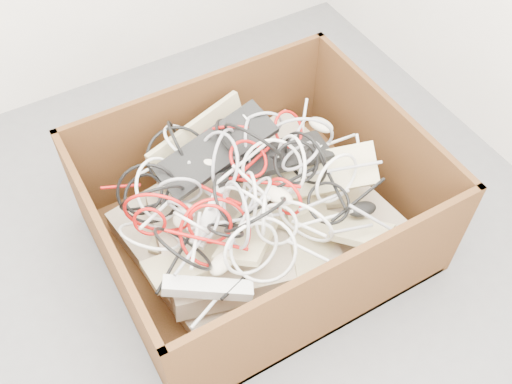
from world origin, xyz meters
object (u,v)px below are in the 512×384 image
power_strip_right (208,288)px  power_strip_left (212,213)px  cardboard_box (255,224)px  vga_plug (339,163)px

power_strip_right → power_strip_left: bearing=88.3°
cardboard_box → power_strip_left: (-0.18, -0.02, 0.22)m
power_strip_right → vga_plug: (0.67, 0.23, 0.01)m
power_strip_left → cardboard_box: bearing=-31.4°
cardboard_box → vga_plug: (0.35, -0.04, 0.20)m
power_strip_right → cardboard_box: bearing=67.5°
power_strip_left → vga_plug: power_strip_left is taller
power_strip_left → power_strip_right: (-0.14, -0.25, -0.03)m
cardboard_box → power_strip_right: cardboard_box is taller
cardboard_box → power_strip_right: bearing=-141.0°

